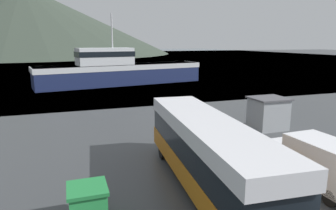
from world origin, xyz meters
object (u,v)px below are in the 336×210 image
object	(u,v)px
fishing_boat	(119,70)
tour_bus	(206,150)
dock_kiosk	(268,113)
storage_bin	(88,203)
delivery_van	(319,162)

from	to	relation	value
fishing_boat	tour_bus	bearing A→B (deg)	-13.57
fishing_boat	dock_kiosk	xyz separation A→B (m)	(6.63, -28.00, -0.99)
storage_bin	dock_kiosk	size ratio (longest dim) A/B	0.55
tour_bus	delivery_van	size ratio (longest dim) A/B	2.04
delivery_van	dock_kiosk	xyz separation A→B (m)	(3.76, 8.73, 0.01)
delivery_van	storage_bin	distance (m)	10.23
delivery_van	dock_kiosk	world-z (taller)	dock_kiosk
fishing_boat	storage_bin	size ratio (longest dim) A/B	18.05
delivery_van	storage_bin	size ratio (longest dim) A/B	3.85
dock_kiosk	delivery_van	bearing A→B (deg)	-113.31
storage_bin	dock_kiosk	xyz separation A→B (m)	(13.95, 8.07, 0.53)
tour_bus	delivery_van	world-z (taller)	tour_bus
tour_bus	dock_kiosk	xyz separation A→B (m)	(8.69, 7.14, -0.60)
tour_bus	delivery_van	bearing A→B (deg)	-13.46
fishing_boat	dock_kiosk	size ratio (longest dim) A/B	9.93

